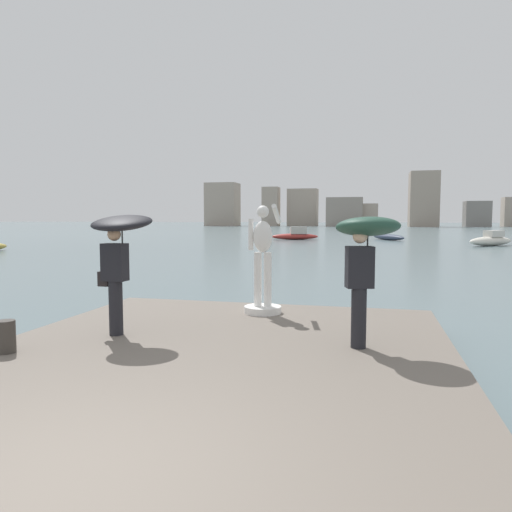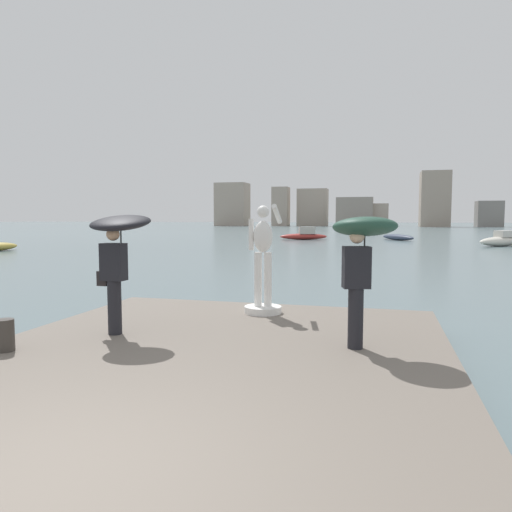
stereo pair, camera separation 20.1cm
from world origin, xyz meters
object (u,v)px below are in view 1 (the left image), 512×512
onlooker_right (365,245)px  boat_mid (491,240)px  mooring_bollard (6,337)px  boat_rightward (388,237)px  statue_white_figure (263,270)px  boat_leftward (296,235)px  onlooker_left (119,243)px

onlooker_right → boat_mid: 36.49m
mooring_bollard → boat_rightward: size_ratio=0.09×
statue_white_figure → boat_rightward: size_ratio=0.41×
boat_mid → boat_leftward: 18.72m
onlooker_right → boat_rightward: onlooker_right is taller
boat_mid → boat_leftward: bearing=156.9°
onlooker_right → boat_leftward: size_ratio=0.39×
boat_rightward → mooring_bollard: bearing=-98.5°
onlooker_left → mooring_bollard: (-1.04, -1.31, -1.25)m
mooring_bollard → boat_mid: boat_mid is taller
statue_white_figure → boat_mid: 35.06m
boat_leftward → mooring_bollard: bearing=-86.5°
onlooker_left → boat_leftward: 42.84m
onlooker_left → boat_rightward: onlooker_left is taller
onlooker_right → boat_mid: bearing=74.6°
onlooker_right → boat_rightward: size_ratio=0.37×
onlooker_left → mooring_bollard: bearing=-128.4°
boat_leftward → boat_rightward: 9.52m
statue_white_figure → boat_rightward: bearing=84.7°
onlooker_left → onlooker_right: bearing=2.4°
statue_white_figure → boat_leftward: statue_white_figure is taller
boat_rightward → boat_mid: bearing=-47.7°
boat_leftward → onlooker_left: bearing=-85.0°
boat_rightward → boat_leftward: bearing=-172.6°
statue_white_figure → onlooker_left: (-1.84, -2.26, 0.62)m
onlooker_left → onlooker_right: 3.82m
boat_mid → boat_leftward: (-17.22, 7.33, -0.00)m
statue_white_figure → onlooker_right: statue_white_figure is taller
onlooker_right → mooring_bollard: size_ratio=4.25×
statue_white_figure → mooring_bollard: size_ratio=4.72×
statue_white_figure → onlooker_right: (1.98, -2.10, 0.64)m
mooring_bollard → boat_leftward: 44.04m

